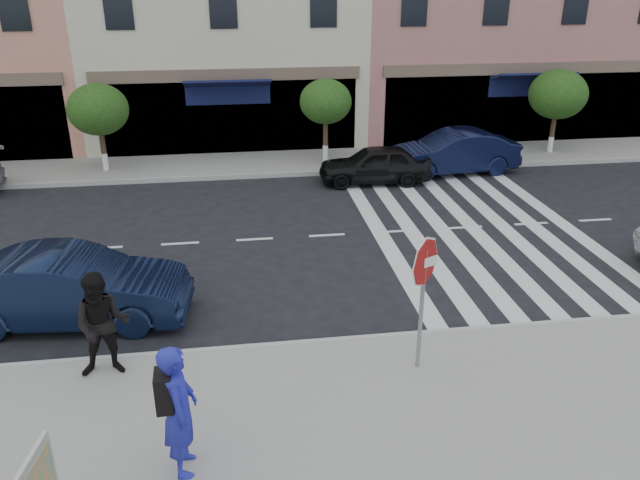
# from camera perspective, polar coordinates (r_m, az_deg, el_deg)

# --- Properties ---
(ground) EXTENTS (120.00, 120.00, 0.00)m
(ground) POSITION_cam_1_polar(r_m,az_deg,el_deg) (13.53, -5.18, -6.61)
(ground) COLOR black
(ground) RESTS_ON ground
(sidewalk_near) EXTENTS (60.00, 4.50, 0.15)m
(sidewalk_near) POSITION_cam_1_polar(r_m,az_deg,el_deg) (10.40, -3.88, -16.54)
(sidewalk_near) COLOR gray
(sidewalk_near) RESTS_ON ground
(sidewalk_far) EXTENTS (60.00, 3.00, 0.15)m
(sidewalk_far) POSITION_cam_1_polar(r_m,az_deg,el_deg) (23.68, -6.82, 6.88)
(sidewalk_far) COLOR gray
(sidewalk_far) RESTS_ON ground
(building_centre) EXTENTS (11.00, 9.00, 11.00)m
(building_centre) POSITION_cam_1_polar(r_m,az_deg,el_deg) (28.75, -8.87, 20.67)
(building_centre) COLOR beige
(building_centre) RESTS_ON ground
(street_tree_wb) EXTENTS (2.10, 2.10, 3.06)m
(street_tree_wb) POSITION_cam_1_polar(r_m,az_deg,el_deg) (23.39, -19.63, 11.14)
(street_tree_wb) COLOR #473323
(street_tree_wb) RESTS_ON sidewalk_far
(street_tree_c) EXTENTS (1.90, 1.90, 3.04)m
(street_tree_c) POSITION_cam_1_polar(r_m,az_deg,el_deg) (23.20, 0.52, 12.50)
(street_tree_c) COLOR #473323
(street_tree_c) RESTS_ON sidewalk_far
(street_tree_ea) EXTENTS (2.20, 2.20, 3.19)m
(street_tree_ea) POSITION_cam_1_polar(r_m,az_deg,el_deg) (26.11, 20.93, 12.31)
(street_tree_ea) COLOR #473323
(street_tree_ea) RESTS_ON sidewalk_far
(stop_sign) EXTENTS (0.83, 0.39, 2.56)m
(stop_sign) POSITION_cam_1_polar(r_m,az_deg,el_deg) (10.72, 9.51, -3.18)
(stop_sign) COLOR gray
(stop_sign) RESTS_ON sidewalk_near
(photographer) EXTENTS (0.51, 0.76, 2.04)m
(photographer) POSITION_cam_1_polar(r_m,az_deg,el_deg) (9.13, -12.71, -14.92)
(photographer) COLOR #21249A
(photographer) RESTS_ON sidewalk_near
(walker) EXTENTS (0.97, 0.77, 1.95)m
(walker) POSITION_cam_1_polar(r_m,az_deg,el_deg) (11.48, -19.27, -7.36)
(walker) COLOR black
(walker) RESTS_ON sidewalk_near
(car_near_mid) EXTENTS (4.86, 2.05, 1.56)m
(car_near_mid) POSITION_cam_1_polar(r_m,az_deg,el_deg) (13.77, -21.77, -4.09)
(car_near_mid) COLOR black
(car_near_mid) RESTS_ON ground
(car_far_mid) EXTENTS (3.87, 1.73, 1.29)m
(car_far_mid) POSITION_cam_1_polar(r_m,az_deg,el_deg) (21.58, 5.01, 6.90)
(car_far_mid) COLOR black
(car_far_mid) RESTS_ON ground
(car_far_right) EXTENTS (4.80, 2.08, 1.53)m
(car_far_right) POSITION_cam_1_polar(r_m,az_deg,el_deg) (23.03, 12.04, 7.85)
(car_far_right) COLOR black
(car_far_right) RESTS_ON ground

